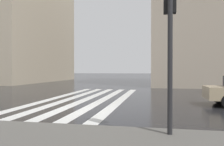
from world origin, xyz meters
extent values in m
plane|color=black|center=(0.00, 0.00, 0.00)|extent=(220.00, 220.00, 0.00)
cube|color=silver|center=(4.00, -1.21, 0.00)|extent=(13.00, 0.50, 0.01)
cube|color=silver|center=(4.00, -0.21, 0.00)|extent=(13.00, 0.50, 0.01)
cube|color=silver|center=(4.00, 0.79, 0.00)|extent=(13.00, 0.50, 0.01)
cube|color=silver|center=(4.00, 1.79, 0.00)|extent=(13.00, 0.50, 0.01)
cube|color=silver|center=(4.00, 2.79, 0.00)|extent=(13.00, 0.50, 0.01)
cylinder|color=#232326|center=(-3.55, -3.54, 2.04)|extent=(0.12, 0.12, 3.77)
sphere|color=green|center=(-3.25, -3.54, 3.22)|extent=(0.17, 0.17, 0.17)
cylinder|color=black|center=(3.33, -6.30, 0.31)|extent=(0.20, 0.62, 0.62)
camera|label=1|loc=(-9.21, -3.26, 1.68)|focal=37.07mm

